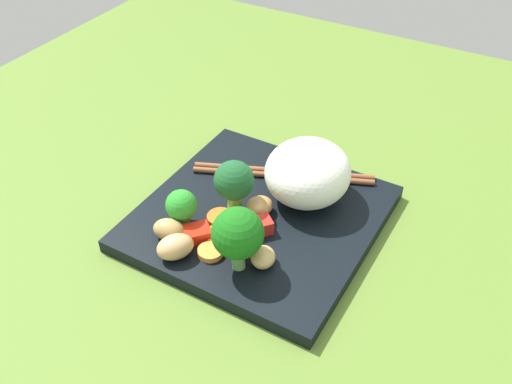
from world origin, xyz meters
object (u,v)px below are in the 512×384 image
object	(u,v)px
rice_mound	(308,173)
chopstick_pair	(283,173)
broccoli_floret_1	(234,182)
square_plate	(259,218)
carrot_slice_0	(220,235)

from	to	relation	value
rice_mound	chopstick_pair	distance (cm)	5.66
rice_mound	broccoli_floret_1	xyz separation A→B (cm)	(6.05, -5.85, 0.59)
square_plate	broccoli_floret_1	bearing A→B (deg)	-67.01
broccoli_floret_1	rice_mound	bearing A→B (deg)	135.95
square_plate	rice_mound	size ratio (longest dim) A/B	2.49
rice_mound	carrot_slice_0	size ratio (longest dim) A/B	3.24
broccoli_floret_1	carrot_slice_0	xyz separation A→B (cm)	(4.35, 0.76, -3.84)
square_plate	rice_mound	distance (cm)	7.40
carrot_slice_0	chopstick_pair	size ratio (longest dim) A/B	0.15
broccoli_floret_1	chopstick_pair	size ratio (longest dim) A/B	0.32
broccoli_floret_1	chopstick_pair	world-z (taller)	broccoli_floret_1
square_plate	carrot_slice_0	distance (cm)	5.78
square_plate	chopstick_pair	xyz separation A→B (cm)	(-7.22, -0.76, 1.14)
broccoli_floret_1	carrot_slice_0	world-z (taller)	broccoli_floret_1
chopstick_pair	rice_mound	bearing A→B (deg)	129.08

